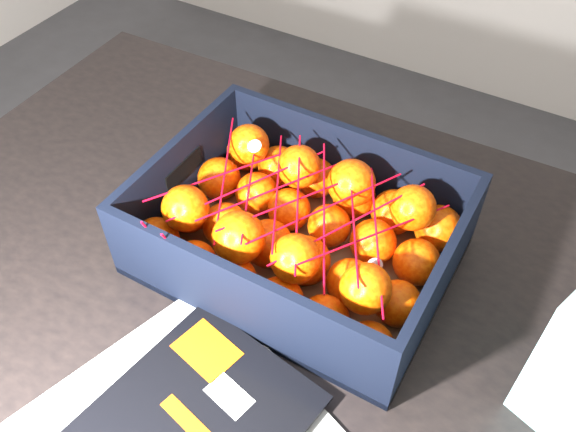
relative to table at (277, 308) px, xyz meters
The scene contains 5 objects.
table is the anchor object (origin of this frame).
magazine_stack 0.29m from the table, 84.80° to the right, with size 0.35×0.34×0.02m.
produce_crate 0.14m from the table, 64.24° to the left, with size 0.41×0.31×0.13m.
clementine_heap 0.16m from the table, 63.70° to the left, with size 0.39×0.29×0.12m.
mesh_net 0.21m from the table, 69.47° to the left, with size 0.34×0.27×0.09m.
Camera 1 is at (0.52, -0.38, 1.42)m, focal length 37.77 mm.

